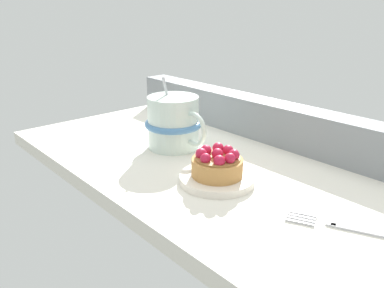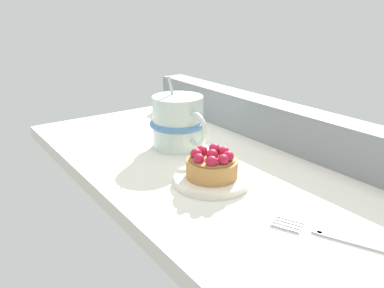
{
  "view_description": "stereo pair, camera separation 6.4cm",
  "coord_description": "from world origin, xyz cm",
  "px_view_note": "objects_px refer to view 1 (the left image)",
  "views": [
    {
      "loc": [
        40.08,
        -42.6,
        25.49
      ],
      "look_at": [
        -5.1,
        -2.57,
        3.38
      ],
      "focal_mm": 36.43,
      "sensor_mm": 36.0,
      "label": 1
    },
    {
      "loc": [
        44.08,
        -37.57,
        25.49
      ],
      "look_at": [
        -5.1,
        -2.57,
        3.38
      ],
      "focal_mm": 36.43,
      "sensor_mm": 36.0,
      "label": 2
    }
  ],
  "objects_px": {
    "raspberry_tart": "(217,164)",
    "coffee_mug": "(172,123)",
    "dessert_plate": "(217,179)",
    "dessert_fork": "(352,228)"
  },
  "relations": [
    {
      "from": "raspberry_tart",
      "to": "coffee_mug",
      "type": "distance_m",
      "value": 0.17
    },
    {
      "from": "dessert_plate",
      "to": "coffee_mug",
      "type": "height_order",
      "value": "coffee_mug"
    },
    {
      "from": "dessert_plate",
      "to": "dessert_fork",
      "type": "relative_size",
      "value": 0.75
    },
    {
      "from": "dessert_plate",
      "to": "coffee_mug",
      "type": "distance_m",
      "value": 0.17
    },
    {
      "from": "raspberry_tart",
      "to": "dessert_fork",
      "type": "height_order",
      "value": "raspberry_tart"
    },
    {
      "from": "dessert_plate",
      "to": "raspberry_tart",
      "type": "height_order",
      "value": "raspberry_tart"
    },
    {
      "from": "dessert_fork",
      "to": "raspberry_tart",
      "type": "bearing_deg",
      "value": -172.32
    },
    {
      "from": "raspberry_tart",
      "to": "dessert_fork",
      "type": "distance_m",
      "value": 0.2
    },
    {
      "from": "raspberry_tart",
      "to": "coffee_mug",
      "type": "relative_size",
      "value": 0.55
    },
    {
      "from": "dessert_plate",
      "to": "coffee_mug",
      "type": "xyz_separation_m",
      "value": [
        -0.16,
        0.04,
        0.04
      ]
    }
  ]
}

